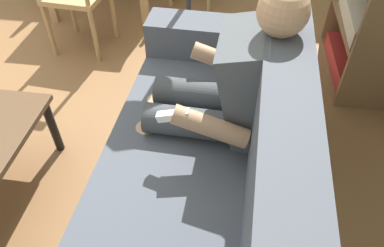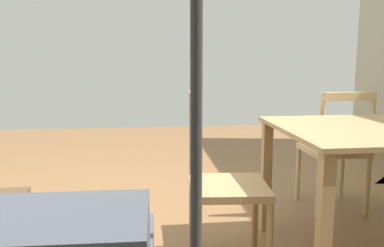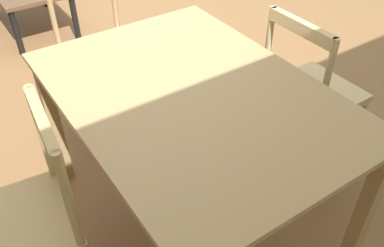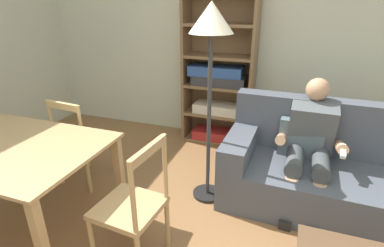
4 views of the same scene
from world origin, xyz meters
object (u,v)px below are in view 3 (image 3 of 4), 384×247
(dining_table, at_px, (192,112))
(dining_chair_facing_couch, at_px, (99,53))
(dining_chair_by_doorway, at_px, (310,94))
(dining_chair_near_wall, at_px, (24,224))

(dining_table, relative_size, dining_chair_facing_couch, 1.41)
(dining_table, distance_m, dining_chair_facing_couch, 1.03)
(dining_table, xyz_separation_m, dining_chair_facing_couch, (1.01, -0.00, -0.20))
(dining_table, relative_size, dining_chair_by_doorway, 1.49)
(dining_table, bearing_deg, dining_chair_facing_couch, -0.15)
(dining_chair_facing_couch, xyz_separation_m, dining_chair_by_doorway, (-1.01, -0.75, -0.01))
(dining_chair_near_wall, relative_size, dining_chair_by_doorway, 1.00)
(dining_table, bearing_deg, dining_chair_by_doorway, -90.02)
(dining_chair_facing_couch, relative_size, dining_chair_by_doorway, 1.06)
(dining_chair_by_doorway, bearing_deg, dining_chair_facing_couch, 36.43)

